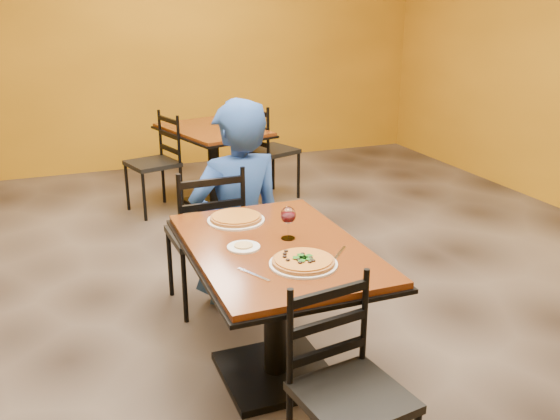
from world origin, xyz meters
name	(u,v)px	position (x,y,z in m)	size (l,w,h in m)	color
floor	(246,330)	(0.00, 0.00, 0.00)	(7.00, 8.00, 0.01)	black
wall_back	(132,37)	(0.00, 4.00, 1.50)	(7.00, 0.01, 3.00)	#BD7F15
table_main	(275,280)	(0.00, -0.50, 0.56)	(0.83, 1.23, 0.75)	#652F10
table_second	(213,149)	(0.46, 2.37, 0.55)	(1.01, 1.26, 0.75)	#652F10
chair_main_near	(353,398)	(0.00, -1.33, 0.43)	(0.39, 0.39, 0.86)	black
chair_main_far	(205,235)	(-0.13, 0.43, 0.47)	(0.43, 0.43, 0.95)	black
chair_second_left	(152,164)	(-0.12, 2.37, 0.46)	(0.41, 0.41, 0.91)	black
chair_second_right	(271,151)	(1.04, 2.37, 0.48)	(0.43, 0.43, 0.95)	black
diner	(238,202)	(0.10, 0.43, 0.66)	(0.65, 0.43, 1.33)	navy
plate_main	(303,264)	(0.03, -0.77, 0.76)	(0.31, 0.31, 0.01)	white
pizza_main	(303,261)	(0.03, -0.77, 0.77)	(0.28, 0.28, 0.02)	maroon
plate_far	(236,220)	(-0.08, -0.11, 0.76)	(0.31, 0.31, 0.01)	white
pizza_far	(236,217)	(-0.08, -0.11, 0.77)	(0.28, 0.28, 0.02)	gold
side_plate	(244,247)	(-0.16, -0.49, 0.76)	(0.16, 0.16, 0.01)	white
dip	(244,245)	(-0.16, -0.49, 0.76)	(0.09, 0.09, 0.01)	tan
wine_glass	(288,222)	(0.09, -0.45, 0.84)	(0.08, 0.08, 0.18)	white
fork	(254,274)	(-0.21, -0.79, 0.75)	(0.01, 0.19, 0.00)	silver
knife	(338,254)	(0.23, -0.72, 0.75)	(0.01, 0.21, 0.00)	silver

